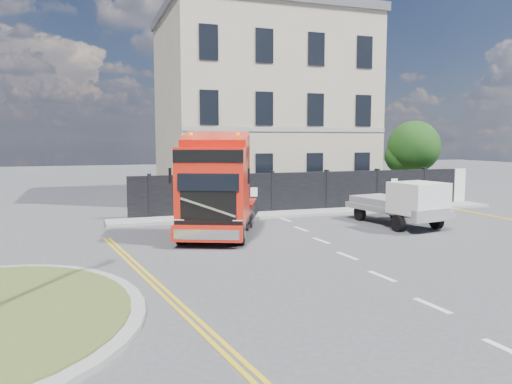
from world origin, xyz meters
name	(u,v)px	position (x,y,z in m)	size (l,w,h in m)	color
ground	(254,260)	(0.00, 0.00, 0.00)	(120.00, 120.00, 0.00)	#424244
hoarding_fence	(318,191)	(6.55, 9.00, 1.00)	(18.80, 0.25, 2.00)	black
georgian_building	(260,106)	(6.00, 16.50, 5.77)	(12.30, 10.30, 12.80)	#B1AA8D
tree	(411,149)	(14.38, 12.10, 3.05)	(3.20, 3.20, 4.80)	#382619
pavement_far	(316,212)	(6.00, 8.10, 0.06)	(20.00, 1.60, 0.12)	gray
truck	(216,192)	(-0.15, 3.92, 1.70)	(4.64, 6.76, 3.80)	black
flatbed_pickup	(410,203)	(7.85, 3.19, 1.04)	(2.57, 4.90, 1.94)	slate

